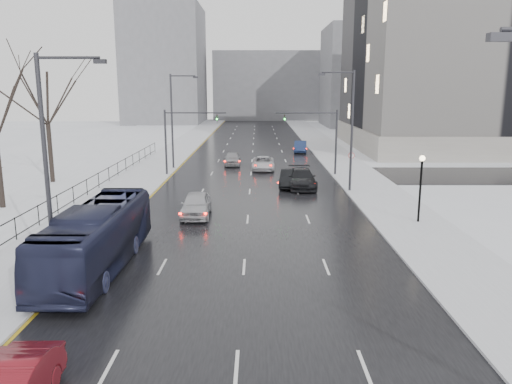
{
  "coord_description": "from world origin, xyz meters",
  "views": [
    {
      "loc": [
        0.65,
        -1.04,
        8.6
      ],
      "look_at": [
        0.56,
        28.05,
        2.5
      ],
      "focal_mm": 35.0,
      "sensor_mm": 36.0,
      "label": 1
    }
  ],
  "objects_px": {
    "mast_signal_right": "(325,134)",
    "sedan_center_near": "(196,204)",
    "streetlight_l_near": "(51,159)",
    "mast_signal_left": "(176,134)",
    "sedan_right_cross": "(263,163)",
    "lamppost_r_mid": "(421,179)",
    "bus": "(97,237)",
    "sedan_center_far": "(232,159)",
    "sedan_right_near": "(290,178)",
    "no_uturn_sign": "(351,158)",
    "sedan_right_distant": "(300,147)",
    "streetlight_l_far": "(174,116)",
    "tree_park_e": "(53,183)",
    "tree_park_d": "(3,209)",
    "sedan_right_far": "(302,178)",
    "streetlight_r_mid": "(349,125)"
  },
  "relations": [
    {
      "from": "mast_signal_left",
      "to": "sedan_right_cross",
      "type": "distance_m",
      "value": 9.83
    },
    {
      "from": "streetlight_l_far",
      "to": "sedan_right_cross",
      "type": "bearing_deg",
      "value": -3.66
    },
    {
      "from": "streetlight_l_near",
      "to": "mast_signal_right",
      "type": "bearing_deg",
      "value": 61.04
    },
    {
      "from": "tree_park_d",
      "to": "mast_signal_right",
      "type": "xyz_separation_m",
      "value": [
        25.13,
        14.0,
        4.11
      ]
    },
    {
      "from": "tree_park_d",
      "to": "sedan_center_far",
      "type": "bearing_deg",
      "value": 52.8
    },
    {
      "from": "mast_signal_left",
      "to": "sedan_right_distant",
      "type": "distance_m",
      "value": 22.92
    },
    {
      "from": "streetlight_l_far",
      "to": "sedan_center_near",
      "type": "xyz_separation_m",
      "value": [
        4.67,
        -20.21,
        -4.77
      ]
    },
    {
      "from": "no_uturn_sign",
      "to": "sedan_right_cross",
      "type": "distance_m",
      "value": 10.96
    },
    {
      "from": "sedan_right_near",
      "to": "streetlight_l_near",
      "type": "bearing_deg",
      "value": -110.52
    },
    {
      "from": "sedan_center_near",
      "to": "sedan_right_near",
      "type": "distance_m",
      "value": 12.37
    },
    {
      "from": "sedan_center_near",
      "to": "sedan_right_far",
      "type": "relative_size",
      "value": 0.84
    },
    {
      "from": "streetlight_r_mid",
      "to": "tree_park_d",
      "type": "bearing_deg",
      "value": -166.99
    },
    {
      "from": "no_uturn_sign",
      "to": "sedan_center_near",
      "type": "distance_m",
      "value": 17.67
    },
    {
      "from": "sedan_right_distant",
      "to": "sedan_right_cross",
      "type": "bearing_deg",
      "value": -103.42
    },
    {
      "from": "tree_park_e",
      "to": "mast_signal_right",
      "type": "distance_m",
      "value": 26.16
    },
    {
      "from": "mast_signal_left",
      "to": "sedan_center_near",
      "type": "height_order",
      "value": "mast_signal_left"
    },
    {
      "from": "sedan_center_near",
      "to": "sedan_right_far",
      "type": "bearing_deg",
      "value": 49.43
    },
    {
      "from": "streetlight_l_near",
      "to": "sedan_center_near",
      "type": "distance_m",
      "value": 13.55
    },
    {
      "from": "streetlight_l_far",
      "to": "mast_signal_right",
      "type": "height_order",
      "value": "streetlight_l_far"
    },
    {
      "from": "mast_signal_left",
      "to": "no_uturn_sign",
      "type": "relative_size",
      "value": 2.41
    },
    {
      "from": "tree_park_d",
      "to": "sedan_right_distant",
      "type": "relative_size",
      "value": 2.73
    },
    {
      "from": "sedan_center_near",
      "to": "sedan_center_far",
      "type": "height_order",
      "value": "sedan_center_near"
    },
    {
      "from": "tree_park_d",
      "to": "streetlight_l_far",
      "type": "xyz_separation_m",
      "value": [
        9.63,
        18.0,
        5.62
      ]
    },
    {
      "from": "tree_park_d",
      "to": "mast_signal_left",
      "type": "height_order",
      "value": "mast_signal_left"
    },
    {
      "from": "mast_signal_left",
      "to": "sedan_right_distant",
      "type": "relative_size",
      "value": 1.42
    },
    {
      "from": "no_uturn_sign",
      "to": "sedan_right_distant",
      "type": "xyz_separation_m",
      "value": [
        -2.75,
        22.01,
        -1.51
      ]
    },
    {
      "from": "tree_park_e",
      "to": "sedan_right_near",
      "type": "xyz_separation_m",
      "value": [
        21.7,
        -2.01,
        0.8
      ]
    },
    {
      "from": "streetlight_l_near",
      "to": "no_uturn_sign",
      "type": "bearing_deg",
      "value": 54.11
    },
    {
      "from": "mast_signal_right",
      "to": "sedan_right_far",
      "type": "bearing_deg",
      "value": -114.01
    },
    {
      "from": "sedan_right_near",
      "to": "sedan_center_far",
      "type": "bearing_deg",
      "value": 121.81
    },
    {
      "from": "sedan_right_cross",
      "to": "streetlight_l_far",
      "type": "bearing_deg",
      "value": 177.1
    },
    {
      "from": "mast_signal_right",
      "to": "sedan_right_distant",
      "type": "relative_size",
      "value": 1.42
    },
    {
      "from": "tree_park_e",
      "to": "sedan_right_cross",
      "type": "bearing_deg",
      "value": 20.81
    },
    {
      "from": "tree_park_e",
      "to": "sedan_right_distant",
      "type": "xyz_separation_m",
      "value": [
        24.65,
        22.01,
        0.79
      ]
    },
    {
      "from": "tree_park_e",
      "to": "sedan_right_near",
      "type": "relative_size",
      "value": 2.94
    },
    {
      "from": "bus",
      "to": "sedan_center_far",
      "type": "distance_m",
      "value": 33.13
    },
    {
      "from": "tree_park_e",
      "to": "sedan_center_near",
      "type": "distance_m",
      "value": 19.13
    },
    {
      "from": "lamppost_r_mid",
      "to": "bus",
      "type": "relative_size",
      "value": 0.38
    },
    {
      "from": "streetlight_l_near",
      "to": "lamppost_r_mid",
      "type": "xyz_separation_m",
      "value": [
        19.17,
        10.0,
        -2.67
      ]
    },
    {
      "from": "sedan_right_near",
      "to": "mast_signal_right",
      "type": "bearing_deg",
      "value": 64.93
    },
    {
      "from": "mast_signal_left",
      "to": "no_uturn_sign",
      "type": "height_order",
      "value": "mast_signal_left"
    },
    {
      "from": "streetlight_r_mid",
      "to": "mast_signal_left",
      "type": "relative_size",
      "value": 1.54
    },
    {
      "from": "mast_signal_left",
      "to": "sedan_right_far",
      "type": "xyz_separation_m",
      "value": [
        11.83,
        -6.34,
        -3.24
      ]
    },
    {
      "from": "mast_signal_right",
      "to": "sedan_center_near",
      "type": "bearing_deg",
      "value": -123.75
    },
    {
      "from": "tree_park_e",
      "to": "streetlight_l_near",
      "type": "bearing_deg",
      "value": -67.31
    },
    {
      "from": "sedan_center_far",
      "to": "streetlight_l_near",
      "type": "bearing_deg",
      "value": -102.65
    },
    {
      "from": "tree_park_e",
      "to": "sedan_right_distant",
      "type": "height_order",
      "value": "tree_park_e"
    },
    {
      "from": "mast_signal_left",
      "to": "sedan_center_far",
      "type": "bearing_deg",
      "value": 51.97
    },
    {
      "from": "sedan_right_near",
      "to": "sedan_right_distant",
      "type": "xyz_separation_m",
      "value": [
        2.95,
        24.02,
        -0.0
      ]
    },
    {
      "from": "streetlight_r_mid",
      "to": "sedan_right_distant",
      "type": "distance_m",
      "value": 26.51
    }
  ]
}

